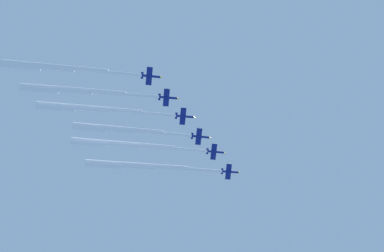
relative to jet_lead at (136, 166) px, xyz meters
The scene contains 6 objects.
jet_lead is the anchor object (origin of this frame).
jet_port_inner 13.31m from the jet_lead, 111.26° to the right, with size 75.57×25.14×4.29m.
jet_starboard_inner 22.82m from the jet_lead, 99.58° to the right, with size 65.38×22.92×4.28m.
jet_port_mid 38.37m from the jet_lead, 113.12° to the right, with size 73.92×24.58×4.26m.
jet_starboard_mid 50.29m from the jet_lead, 112.94° to the right, with size 72.15×23.54×4.27m.
jet_port_outer 63.50m from the jet_lead, 112.90° to the right, with size 71.27×24.24×4.30m.
Camera 1 is at (21.00, -119.41, -25.54)m, focal length 47.54 mm.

